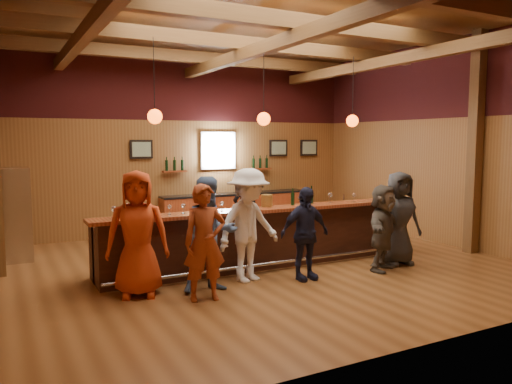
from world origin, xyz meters
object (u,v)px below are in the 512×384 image
customer_white (249,225)px  customer_dark (399,218)px  ice_bucket (267,201)px  customer_navy (305,233)px  bartender (246,212)px  bottle_a (293,199)px  customer_redvest (205,242)px  stainless_fridge (11,215)px  back_bar_cabinet (236,211)px  customer_denim (210,234)px  bar_counter (261,237)px  customer_orange (137,234)px  customer_brown (383,228)px

customer_white → customer_dark: bearing=-19.8°
ice_bucket → customer_navy: bearing=-82.5°
bartender → bottle_a: size_ratio=5.29×
customer_redvest → stainless_fridge: bearing=130.5°
back_bar_cabinet → customer_redvest: size_ratio=2.35×
back_bar_cabinet → bartender: (-0.94, -2.46, 0.36)m
stainless_fridge → customer_navy: stainless_fridge is taller
stainless_fridge → customer_dark: (6.40, -3.65, -0.03)m
customer_navy → customer_denim: bearing=175.0°
stainless_fridge → customer_redvest: size_ratio=1.06×
bartender → ice_bucket: bartender is taller
bar_counter → back_bar_cabinet: bar_counter is taller
customer_navy → bottle_a: size_ratio=4.94×
customer_orange → customer_denim: bearing=0.1°
back_bar_cabinet → customer_denim: (-2.66, -4.70, 0.41)m
customer_denim → customer_navy: customer_denim is taller
customer_brown → bottle_a: (-1.16, 1.17, 0.46)m
bar_counter → customer_redvest: 2.28m
customer_brown → customer_dark: size_ratio=0.89×
bar_counter → bottle_a: bearing=-22.1°
customer_orange → ice_bucket: customer_orange is taller
bar_counter → customer_orange: customer_orange is taller
customer_redvest → customer_brown: bearing=10.1°
back_bar_cabinet → customer_denim: size_ratio=2.25×
bottle_a → customer_orange: bearing=-168.9°
customer_orange → customer_white: customer_orange is taller
customer_brown → ice_bucket: 2.13m
customer_brown → customer_dark: (0.57, 0.20, 0.10)m
bar_counter → bottle_a: size_ratio=19.98×
bar_counter → customer_brown: 2.23m
customer_brown → customer_dark: customer_dark is taller
back_bar_cabinet → stainless_fridge: 5.43m
customer_orange → ice_bucket: (2.54, 0.63, 0.28)m
stainless_fridge → customer_navy: 5.66m
bar_counter → customer_orange: size_ratio=3.34×
bar_counter → bartender: 1.18m
bar_counter → customer_dark: size_ratio=3.61×
back_bar_cabinet → bottle_a: size_ratio=12.68×
back_bar_cabinet → customer_dark: size_ratio=2.30×
customer_redvest → customer_white: (0.99, 0.56, 0.08)m
customer_dark → ice_bucket: 2.50m
stainless_fridge → customer_denim: 4.45m
bar_counter → customer_dark: (2.29, -1.20, 0.35)m
customer_redvest → bottle_a: 2.61m
bar_counter → customer_brown: customer_brown is taller
back_bar_cabinet → customer_brown: bearing=-83.8°
stainless_fridge → customer_redvest: 4.61m
customer_brown → ice_bucket: customer_brown is taller
back_bar_cabinet → customer_brown: 5.01m
customer_dark → customer_brown: bearing=-151.1°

